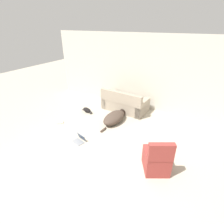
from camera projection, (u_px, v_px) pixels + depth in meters
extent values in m
plane|color=#BCB29E|center=(86.00, 171.00, 3.90)|extent=(20.00, 20.00, 0.00)
cube|color=beige|center=(149.00, 74.00, 6.24)|extent=(7.98, 0.06, 2.67)
cube|color=tan|center=(125.00, 105.00, 6.56)|extent=(1.68, 0.92, 0.41)
cube|color=tan|center=(121.00, 98.00, 6.12)|extent=(1.64, 0.25, 0.40)
cube|color=tan|center=(143.00, 108.00, 6.18)|extent=(0.26, 0.83, 0.55)
cube|color=tan|center=(109.00, 99.00, 6.88)|extent=(0.26, 0.83, 0.55)
ellipsoid|color=#4C3D33|center=(114.00, 118.00, 5.77)|extent=(0.56, 1.04, 0.32)
sphere|color=black|center=(123.00, 112.00, 6.23)|extent=(0.24, 0.24, 0.23)
cylinder|color=#4C3D33|center=(103.00, 130.00, 5.35)|extent=(0.07, 0.26, 0.06)
ellipsoid|color=black|center=(87.00, 110.00, 6.45)|extent=(0.42, 0.25, 0.17)
sphere|color=#2D2B2B|center=(91.00, 113.00, 6.33)|extent=(0.12, 0.12, 0.10)
cylinder|color=black|center=(83.00, 110.00, 6.62)|extent=(0.10, 0.05, 0.02)
cube|color=gray|center=(78.00, 142.00, 4.85)|extent=(0.36, 0.28, 0.02)
cube|color=gray|center=(82.00, 137.00, 4.88)|extent=(0.33, 0.16, 0.20)
cube|color=#23334C|center=(81.00, 137.00, 4.88)|extent=(0.31, 0.14, 0.18)
cube|color=beige|center=(60.00, 122.00, 5.78)|extent=(0.25, 0.24, 0.02)
cube|color=#993833|center=(156.00, 161.00, 3.87)|extent=(0.74, 0.76, 0.47)
cube|color=#993833|center=(161.00, 152.00, 3.46)|extent=(0.51, 0.36, 0.40)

